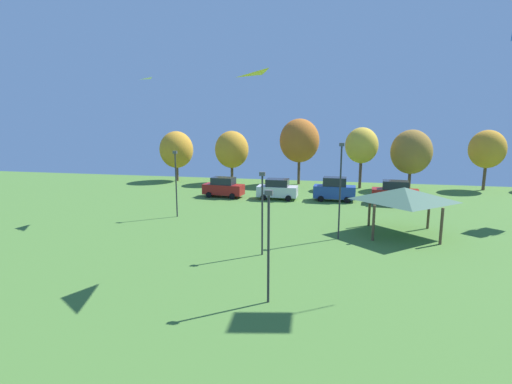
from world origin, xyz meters
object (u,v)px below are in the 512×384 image
object	(u,v)px
parked_car_leftmost	(223,187)
treeline_tree_5	(487,149)
light_post_1	(176,180)
light_post_3	(262,208)
kite_flying_2	(139,86)
kite_flying_4	(235,94)
treeline_tree_3	(362,146)
parked_car_second_from_left	(277,189)
treeline_tree_0	(176,150)
park_pavilion	(404,194)
treeline_tree_1	(232,150)
parked_car_rightmost_in_row	(395,193)
treeline_tree_2	(299,141)
light_post_2	(340,186)
treeline_tree_4	(411,152)
light_post_0	(268,239)
parked_car_third_from_left	(334,189)

from	to	relation	value
parked_car_leftmost	treeline_tree_5	world-z (taller)	treeline_tree_5
light_post_1	light_post_3	distance (m)	12.60
kite_flying_2	kite_flying_4	size ratio (longest dim) A/B	0.65
light_post_1	treeline_tree_3	size ratio (longest dim) A/B	0.77
parked_car_second_from_left	treeline_tree_0	size ratio (longest dim) A/B	0.62
kite_flying_2	treeline_tree_3	distance (m)	27.86
parked_car_leftmost	park_pavilion	size ratio (longest dim) A/B	0.80
light_post_1	treeline_tree_1	distance (m)	19.37
parked_car_rightmost_in_row	treeline_tree_2	xyz separation A→B (m)	(-10.91, 10.67, 4.60)
parked_car_rightmost_in_row	light_post_2	bearing A→B (deg)	-107.84
treeline_tree_3	treeline_tree_4	bearing A→B (deg)	2.93
park_pavilion	treeline_tree_3	distance (m)	20.62
light_post_1	treeline_tree_1	world-z (taller)	treeline_tree_1
light_post_0	treeline_tree_2	distance (m)	35.42
kite_flying_2	kite_flying_4	bearing A→B (deg)	-43.76
treeline_tree_4	kite_flying_4	bearing A→B (deg)	-115.44
treeline_tree_1	parked_car_third_from_left	bearing A→B (deg)	-34.01
park_pavilion	treeline_tree_3	world-z (taller)	treeline_tree_3
parked_car_rightmost_in_row	treeline_tree_4	size ratio (longest dim) A/B	0.64
park_pavilion	treeline_tree_0	bearing A→B (deg)	141.66
kite_flying_4	parked_car_rightmost_in_row	xyz separation A→B (m)	(11.38, 20.54, -8.76)
kite_flying_4	light_post_0	size ratio (longest dim) A/B	0.52
treeline_tree_3	parked_car_rightmost_in_row	bearing A→B (deg)	-71.47
parked_car_second_from_left	light_post_2	distance (m)	15.34
kite_flying_4	parked_car_third_from_left	size ratio (longest dim) A/B	0.64
kite_flying_4	treeline_tree_1	size ratio (longest dim) A/B	0.40
kite_flying_4	treeline_tree_3	bearing A→B (deg)	74.31
light_post_0	treeline_tree_5	size ratio (longest dim) A/B	0.74
light_post_0	treeline_tree_0	world-z (taller)	treeline_tree_0
parked_car_third_from_left	light_post_1	world-z (taller)	light_post_1
parked_car_rightmost_in_row	light_post_3	bearing A→B (deg)	-115.28
light_post_0	treeline_tree_1	xyz separation A→B (m)	(-11.10, 34.32, 1.45)
parked_car_third_from_left	park_pavilion	world-z (taller)	park_pavilion
kite_flying_2	treeline_tree_5	xyz separation A→B (m)	(34.44, 20.53, -6.38)
kite_flying_2	light_post_1	distance (m)	8.59
treeline_tree_3	parked_car_second_from_left	bearing A→B (deg)	-135.29
park_pavilion	treeline_tree_4	xyz separation A→B (m)	(3.74, 20.68, 1.57)
light_post_0	light_post_2	bearing A→B (deg)	73.86
park_pavilion	treeline_tree_5	size ratio (longest dim) A/B	0.80
treeline_tree_0	treeline_tree_5	bearing A→B (deg)	0.96
light_post_2	light_post_3	bearing A→B (deg)	-136.56
light_post_1	treeline_tree_5	world-z (taller)	treeline_tree_5
parked_car_leftmost	parked_car_second_from_left	bearing A→B (deg)	6.96
parked_car_leftmost	treeline_tree_2	world-z (taller)	treeline_tree_2
light_post_3	light_post_0	bearing A→B (deg)	-76.62
light_post_3	treeline_tree_4	xyz separation A→B (m)	(13.21, 27.41, 1.57)
light_post_3	light_post_2	bearing A→B (deg)	43.44
light_post_1	treeline_tree_5	bearing A→B (deg)	32.99
kite_flying_2	treeline_tree_1	size ratio (longest dim) A/B	0.26
kite_flying_4	light_post_2	world-z (taller)	kite_flying_4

